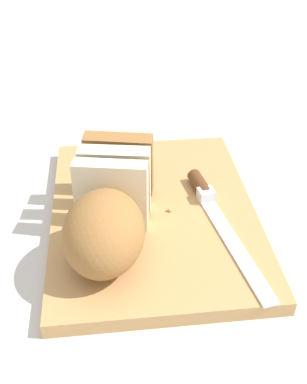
# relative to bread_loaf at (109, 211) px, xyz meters

# --- Properties ---
(ground_plane) EXTENTS (3.00, 3.00, 0.00)m
(ground_plane) POSITION_rel_bread_loaf_xyz_m (0.06, -0.06, -0.07)
(ground_plane) COLOR beige
(cutting_board) EXTENTS (0.38, 0.30, 0.02)m
(cutting_board) POSITION_rel_bread_loaf_xyz_m (0.06, -0.06, -0.06)
(cutting_board) COLOR tan
(cutting_board) RESTS_ON ground_plane
(bread_loaf) EXTENTS (0.23, 0.12, 0.10)m
(bread_loaf) POSITION_rel_bread_loaf_xyz_m (0.00, 0.00, 0.00)
(bread_loaf) COLOR #996633
(bread_loaf) RESTS_ON cutting_board
(bread_knife) EXTENTS (0.25, 0.08, 0.02)m
(bread_knife) POSITION_rel_bread_loaf_xyz_m (0.06, -0.14, -0.04)
(bread_knife) COLOR silver
(bread_knife) RESTS_ON cutting_board
(crumb_near_knife) EXTENTS (0.01, 0.01, 0.01)m
(crumb_near_knife) POSITION_rel_bread_loaf_xyz_m (0.10, -0.03, -0.04)
(crumb_near_knife) COLOR tan
(crumb_near_knife) RESTS_ON cutting_board
(crumb_near_loaf) EXTENTS (0.01, 0.01, 0.01)m
(crumb_near_loaf) POSITION_rel_bread_loaf_xyz_m (0.03, -0.04, -0.04)
(crumb_near_loaf) COLOR tan
(crumb_near_loaf) RESTS_ON cutting_board
(crumb_stray_left) EXTENTS (0.01, 0.01, 0.01)m
(crumb_stray_left) POSITION_rel_bread_loaf_xyz_m (0.04, -0.03, -0.04)
(crumb_stray_left) COLOR tan
(crumb_stray_left) RESTS_ON cutting_board
(crumb_stray_right) EXTENTS (0.01, 0.01, 0.01)m
(crumb_stray_right) POSITION_rel_bread_loaf_xyz_m (0.05, -0.08, -0.04)
(crumb_stray_right) COLOR tan
(crumb_stray_right) RESTS_ON cutting_board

